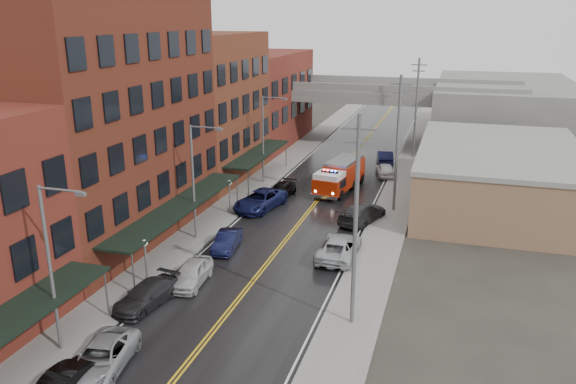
# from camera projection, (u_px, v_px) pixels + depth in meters

# --- Properties ---
(road) EXTENTS (11.00, 160.00, 0.02)m
(road) POSITION_uv_depth(u_px,v_px,m) (301.00, 222.00, 47.43)
(road) COLOR black
(road) RESTS_ON ground
(sidewalk_left) EXTENTS (3.00, 160.00, 0.15)m
(sidewalk_left) POSITION_uv_depth(u_px,v_px,m) (221.00, 213.00, 49.43)
(sidewalk_left) COLOR slate
(sidewalk_left) RESTS_ON ground
(sidewalk_right) EXTENTS (3.00, 160.00, 0.15)m
(sidewalk_right) POSITION_uv_depth(u_px,v_px,m) (387.00, 230.00, 45.40)
(sidewalk_right) COLOR slate
(sidewalk_right) RESTS_ON ground
(curb_left) EXTENTS (0.30, 160.00, 0.15)m
(curb_left) POSITION_uv_depth(u_px,v_px,m) (238.00, 214.00, 48.97)
(curb_left) COLOR gray
(curb_left) RESTS_ON ground
(curb_right) EXTENTS (0.30, 160.00, 0.15)m
(curb_right) POSITION_uv_depth(u_px,v_px,m) (367.00, 228.00, 45.85)
(curb_right) COLOR gray
(curb_right) RESTS_ON ground
(brick_building_b) EXTENTS (9.00, 20.00, 18.00)m
(brick_building_b) POSITION_uv_depth(u_px,v_px,m) (105.00, 123.00, 42.01)
(brick_building_b) COLOR #572317
(brick_building_b) RESTS_ON ground
(brick_building_c) EXTENTS (9.00, 15.00, 15.00)m
(brick_building_c) POSITION_uv_depth(u_px,v_px,m) (205.00, 108.00, 58.43)
(brick_building_c) COLOR brown
(brick_building_c) RESTS_ON ground
(brick_building_far) EXTENTS (9.00, 20.00, 12.00)m
(brick_building_far) POSITION_uv_depth(u_px,v_px,m) (261.00, 99.00, 74.85)
(brick_building_far) COLOR maroon
(brick_building_far) RESTS_ON ground
(tan_building) EXTENTS (14.00, 22.00, 5.00)m
(tan_building) POSITION_uv_depth(u_px,v_px,m) (498.00, 177.00, 51.39)
(tan_building) COLOR #8E664C
(tan_building) RESTS_ON ground
(right_far_block) EXTENTS (18.00, 30.00, 8.00)m
(right_far_block) POSITION_uv_depth(u_px,v_px,m) (503.00, 111.00, 77.77)
(right_far_block) COLOR slate
(right_far_block) RESTS_ON ground
(awning_1) EXTENTS (2.60, 18.00, 3.09)m
(awning_1) POSITION_uv_depth(u_px,v_px,m) (180.00, 206.00, 42.21)
(awning_1) COLOR black
(awning_1) RESTS_ON ground
(awning_2) EXTENTS (2.60, 13.00, 3.09)m
(awning_2) POSITION_uv_depth(u_px,v_px,m) (258.00, 153.00, 58.19)
(awning_2) COLOR black
(awning_2) RESTS_ON ground
(globe_lamp_1) EXTENTS (0.44, 0.44, 3.12)m
(globe_lamp_1) POSITION_uv_depth(u_px,v_px,m) (145.00, 252.00, 35.73)
(globe_lamp_1) COLOR #59595B
(globe_lamp_1) RESTS_ON ground
(globe_lamp_2) EXTENTS (0.44, 0.44, 3.12)m
(globe_lamp_2) POSITION_uv_depth(u_px,v_px,m) (230.00, 189.00, 48.51)
(globe_lamp_2) COLOR #59595B
(globe_lamp_2) RESTS_ON ground
(street_lamp_0) EXTENTS (2.64, 0.22, 9.00)m
(street_lamp_0) POSITION_uv_depth(u_px,v_px,m) (53.00, 260.00, 27.60)
(street_lamp_0) COLOR #59595B
(street_lamp_0) RESTS_ON ground
(street_lamp_1) EXTENTS (2.64, 0.22, 9.00)m
(street_lamp_1) POSITION_uv_depth(u_px,v_px,m) (196.00, 175.00, 42.21)
(street_lamp_1) COLOR #59595B
(street_lamp_1) RESTS_ON ground
(street_lamp_2) EXTENTS (2.64, 0.22, 9.00)m
(street_lamp_2) POSITION_uv_depth(u_px,v_px,m) (265.00, 134.00, 56.81)
(street_lamp_2) COLOR #59595B
(street_lamp_2) RESTS_ON ground
(utility_pole_0) EXTENTS (1.80, 0.24, 12.00)m
(utility_pole_0) POSITION_uv_depth(u_px,v_px,m) (356.00, 220.00, 29.86)
(utility_pole_0) COLOR #59595B
(utility_pole_0) RESTS_ON ground
(utility_pole_1) EXTENTS (1.80, 0.24, 12.00)m
(utility_pole_1) POSITION_uv_depth(u_px,v_px,m) (397.00, 142.00, 48.11)
(utility_pole_1) COLOR #59595B
(utility_pole_1) RESTS_ON ground
(utility_pole_2) EXTENTS (1.80, 0.24, 12.00)m
(utility_pole_2) POSITION_uv_depth(u_px,v_px,m) (416.00, 107.00, 66.37)
(utility_pole_2) COLOR #59595B
(utility_pole_2) RESTS_ON ground
(overpass) EXTENTS (40.00, 10.00, 7.50)m
(overpass) POSITION_uv_depth(u_px,v_px,m) (365.00, 99.00, 74.84)
(overpass) COLOR slate
(overpass) RESTS_ON ground
(fire_truck) EXTENTS (4.23, 8.43, 2.97)m
(fire_truck) POSITION_uv_depth(u_px,v_px,m) (340.00, 175.00, 55.36)
(fire_truck) COLOR #991D07
(fire_truck) RESTS_ON ground
(parked_car_left_2) EXTENTS (3.17, 5.44, 1.42)m
(parked_car_left_2) POSITION_uv_depth(u_px,v_px,m) (102.00, 358.00, 27.41)
(parked_car_left_2) COLOR #929499
(parked_car_left_2) RESTS_ON ground
(parked_car_left_3) EXTENTS (2.68, 5.05, 1.40)m
(parked_car_left_3) POSITION_uv_depth(u_px,v_px,m) (146.00, 295.00, 33.58)
(parked_car_left_3) COLOR #232326
(parked_car_left_3) RESTS_ON ground
(parked_car_left_4) EXTENTS (2.15, 4.57, 1.51)m
(parked_car_left_4) POSITION_uv_depth(u_px,v_px,m) (191.00, 273.00, 36.29)
(parked_car_left_4) COLOR #BDBDBD
(parked_car_left_4) RESTS_ON ground
(parked_car_left_5) EXTENTS (1.94, 4.28, 1.36)m
(parked_car_left_5) POSITION_uv_depth(u_px,v_px,m) (227.00, 241.00, 41.67)
(parked_car_left_5) COLOR black
(parked_car_left_5) RESTS_ON ground
(parked_car_left_6) EXTENTS (3.94, 6.48, 1.68)m
(parked_car_left_6) POSITION_uv_depth(u_px,v_px,m) (260.00, 200.00, 50.34)
(parked_car_left_6) COLOR #131848
(parked_car_left_6) RESTS_ON ground
(parked_car_left_7) EXTENTS (2.27, 4.73, 1.33)m
(parked_car_left_7) POSITION_uv_depth(u_px,v_px,m) (281.00, 191.00, 53.61)
(parked_car_left_7) COLOR black
(parked_car_left_7) RESTS_ON ground
(parked_car_right_0) EXTENTS (2.63, 5.71, 1.59)m
(parked_car_right_0) POSITION_uv_depth(u_px,v_px,m) (339.00, 247.00, 40.27)
(parked_car_right_0) COLOR #ABAFB3
(parked_car_right_0) RESTS_ON ground
(parked_car_right_1) EXTENTS (3.93, 6.03, 1.62)m
(parked_car_right_1) POSITION_uv_depth(u_px,v_px,m) (362.00, 213.00, 47.18)
(parked_car_right_1) COLOR #2A2A2D
(parked_car_right_1) RESTS_ON ground
(parked_car_right_2) EXTENTS (2.77, 4.58, 1.46)m
(parked_car_right_2) POSITION_uv_depth(u_px,v_px,m) (385.00, 170.00, 60.62)
(parked_car_right_2) COLOR silver
(parked_car_right_2) RESTS_ON ground
(parked_car_right_3) EXTENTS (2.61, 5.15, 1.62)m
(parked_car_right_3) POSITION_uv_depth(u_px,v_px,m) (385.00, 157.00, 65.71)
(parked_car_right_3) COLOR black
(parked_car_right_3) RESTS_ON ground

